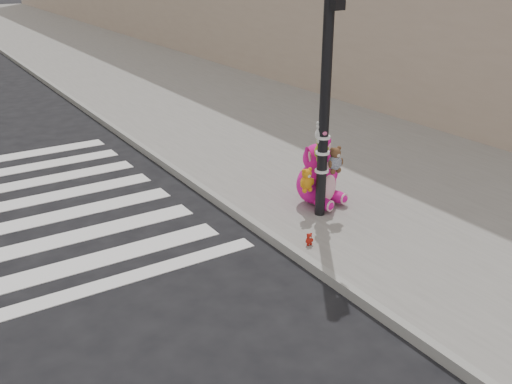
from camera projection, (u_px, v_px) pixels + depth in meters
ground at (240, 331)px, 6.60m from camera, size 120.00×120.00×0.00m
sidewalk_near at (210, 100)px, 16.84m from camera, size 7.00×80.00×0.14m
curb_edge at (96, 116)px, 15.12m from camera, size 0.12×80.00×0.15m
signal_pole at (324, 118)px, 8.65m from camera, size 0.71×0.50×4.00m
pink_bunny at (318, 178)px, 9.47m from camera, size 0.85×0.94×1.10m
red_teddy at (309, 239)px, 8.21m from camera, size 0.14×0.11×0.19m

